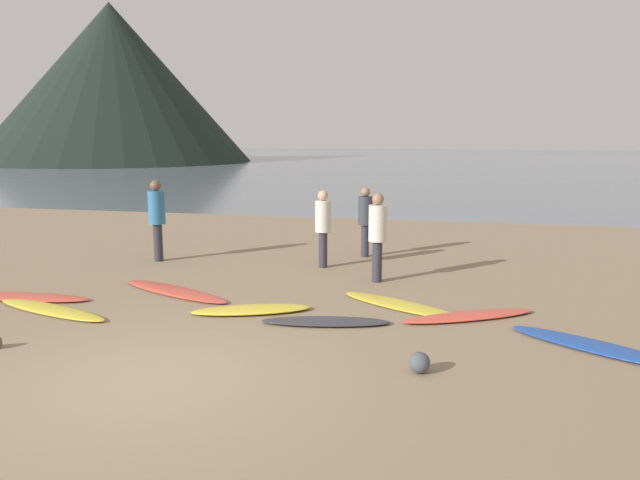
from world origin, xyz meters
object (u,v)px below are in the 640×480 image
Objects in this scene: person_3 at (365,216)px; beach_rock_far at (419,363)px; surfboard_1 at (51,309)px; surfboard_0 at (26,297)px; surfboard_7 at (595,346)px; person_1 at (323,222)px; surfboard_5 at (400,305)px; surfboard_3 at (251,310)px; surfboard_6 at (469,316)px; person_2 at (378,230)px; surfboard_4 at (326,321)px; surfboard_2 at (175,291)px; person_0 at (157,214)px.

beach_rock_far is (1.72, -6.84, -0.82)m from person_3.
surfboard_0 is at bearing 165.25° from surfboard_1.
person_1 is at bearing 171.66° from surfboard_7.
surfboard_3 is at bearing -128.89° from surfboard_5.
person_1 reaches higher than surfboard_7.
surfboard_6 is at bearing 80.69° from person_3.
surfboard_7 is at bearing -138.62° from person_2.
person_1 is (-1.92, 2.68, 0.94)m from surfboard_5.
person_1 reaches higher than surfboard_4.
surfboard_1 reaches higher than surfboard_7.
person_1 is at bearing 76.17° from surfboard_2.
person_2 reaches higher than surfboard_6.
person_3 is 6.28× the size of beach_rock_far.
person_2 is (-3.34, 3.08, 0.98)m from surfboard_7.
surfboard_1 is 6.65m from surfboard_6.
surfboard_7 is at bearing -6.95° from surfboard_0.
person_0 is (-1.63, 2.53, 1.03)m from surfboard_2.
surfboard_3 is 3.42m from surfboard_6.
surfboard_5 is at bearing 129.84° from surfboard_6.
surfboard_6 is (1.10, -0.41, 0.01)m from surfboard_5.
person_2 reaches higher than surfboard_7.
surfboard_1 is at bearing 21.09° from person_0.
beach_rock_far is at bearing -57.60° from surfboard_4.
surfboard_4 is at bearing -36.09° from surfboard_3.
surfboard_1 reaches higher than surfboard_2.
surfboard_5 is 1.17m from surfboard_6.
person_1 reaches higher than surfboard_3.
surfboard_6 is 0.94× the size of surfboard_7.
surfboard_4 is at bearing -155.66° from person_1.
surfboard_4 reaches higher than surfboard_5.
surfboard_1 is 1.36× the size of person_0.
beach_rock_far reaches higher than surfboard_7.
surfboard_6 reaches higher than surfboard_0.
surfboard_2 is 3.57m from person_1.
person_2 reaches higher than surfboard_0.
surfboard_2 is 3.18m from person_0.
surfboard_1 is 2.08m from surfboard_2.
person_3 is at bearing 70.04° from surfboard_1.
surfboard_2 is 1.10× the size of surfboard_7.
person_2 reaches higher than surfboard_4.
surfboard_5 is at bearing -1.68° from surfboard_3.
person_0 is at bearing 112.80° from surfboard_3.
surfboard_3 is 1.15× the size of person_1.
person_3 is at bearing 8.31° from person_2.
surfboard_3 reaches higher than surfboard_0.
surfboard_5 is 1.29× the size of person_0.
person_2 is at bearing 98.29° from person_0.
person_0 is 1.12× the size of person_3.
surfboard_0 is 7.25m from person_3.
beach_rock_far is (1.12, -4.44, -0.88)m from person_2.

